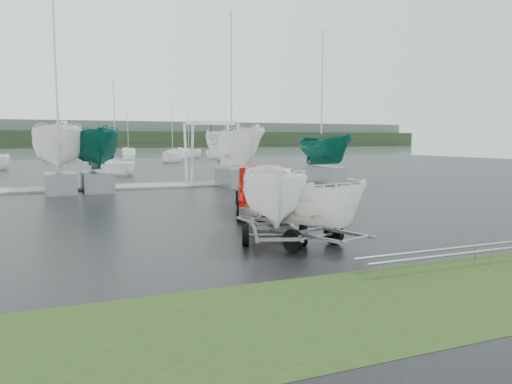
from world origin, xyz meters
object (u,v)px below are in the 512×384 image
Objects in this scene: trailer_hitched at (274,146)px; trailer_parked at (310,161)px; pickup_truck at (261,189)px; boat_hoist at (211,143)px.

trailer_hitched is 1.09m from trailer_parked.
trailer_parked is at bearing -24.47° from trailer_hitched.
pickup_truck is 6.83m from trailer_parked.
trailer_hitched reaches higher than pickup_truck.
trailer_hitched is at bearing -90.00° from pickup_truck.
boat_hoist is at bearing 101.15° from pickup_truck.
boat_hoist is (3.45, 19.35, 0.34)m from trailer_parked.
trailer_hitched is 1.23× the size of boat_hoist.
pickup_truck is at bearing 90.00° from trailer_hitched.
pickup_truck is at bearing -99.00° from boat_hoist.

